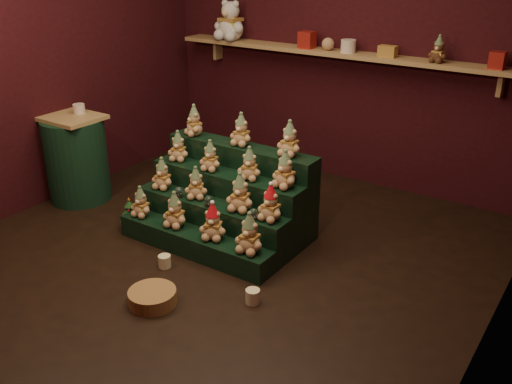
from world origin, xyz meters
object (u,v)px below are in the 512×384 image
Objects in this scene: side_table at (77,158)px; wicker_basket at (152,297)px; snow_globe_a at (179,192)px; brown_bear at (439,49)px; snow_globe_b at (209,201)px; mug_right at (253,296)px; mini_christmas_tree at (130,213)px; riser_tier_front at (194,243)px; mug_left at (165,261)px; snow_globe_c at (253,214)px; white_bear at (230,15)px.

wicker_basket is at bearing -26.63° from side_table.
snow_globe_a is 2.53m from brown_bear.
snow_globe_b reaches higher than mug_right.
snow_globe_a is at bearing 156.13° from mug_right.
snow_globe_a is 0.39× the size of brown_bear.
brown_bear is (1.87, 1.96, 1.29)m from mini_christmas_tree.
mini_christmas_tree is 3.00× the size of mug_right.
riser_tier_front is 14.52× the size of mug_left.
snow_globe_c is (0.46, 0.16, 0.32)m from riser_tier_front.
mug_right is (1.49, -0.32, -0.10)m from mini_christmas_tree.
wicker_basket is (-0.25, -0.86, -0.35)m from snow_globe_c.
white_bear is (-0.79, 1.82, 1.17)m from snow_globe_a.
snow_globe_b is at bearing 0.00° from snow_globe_a.
snow_globe_a is 0.62m from mug_left.
snow_globe_a is 1.02× the size of snow_globe_b.
snow_globe_c is at bearing -47.02° from white_bear.
wicker_basket is at bearing -61.58° from white_bear.
snow_globe_c reaches higher than wicker_basket.
wicker_basket is (1.80, -0.92, -0.36)m from side_table.
mini_christmas_tree is (-0.45, -0.14, -0.26)m from snow_globe_a.
snow_globe_a is 1.05m from wicker_basket.
mini_christmas_tree is at bearing -162.63° from snow_globe_a.
snow_globe_c reaches higher than mug_left.
snow_globe_a is 0.53m from mini_christmas_tree.
white_bear is at bearing 114.05° from mug_left.
riser_tier_front is at bearing 158.50° from mug_right.
mug_left is at bearing -63.39° from snow_globe_a.
white_bear is at bearing 113.40° from snow_globe_a.
mug_left is (-0.51, -0.45, -0.36)m from snow_globe_c.
snow_globe_a is 0.17× the size of white_bear.
brown_bear is (0.94, 2.68, 1.38)m from wicker_basket.
brown_bear reaches higher than mug_left.
snow_globe_c reaches higher than snow_globe_b.
riser_tier_front is 4.25× the size of wicker_basket.
wicker_basket is 3.33m from white_bear.
snow_globe_a reaches higher than snow_globe_b.
snow_globe_b is 0.95m from wicker_basket.
snow_globe_a is 2.30m from white_bear.
wicker_basket is at bearing -60.45° from snow_globe_a.
riser_tier_front reaches higher than wicker_basket.
mug_left is (-0.05, -0.29, -0.04)m from riser_tier_front.
snow_globe_a is at bearing -63.63° from white_bear.
snow_globe_b is 0.17× the size of white_bear.
wicker_basket is (0.21, -0.70, -0.04)m from riser_tier_front.
side_table reaches higher than riser_tier_front.
riser_tier_front reaches higher than mug_left.
side_table is at bearing 161.80° from mug_left.
snow_globe_c is at bearing 123.69° from mug_right.
brown_bear is (1.15, 1.98, 1.34)m from riser_tier_front.
side_table is at bearing 178.43° from snow_globe_c.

